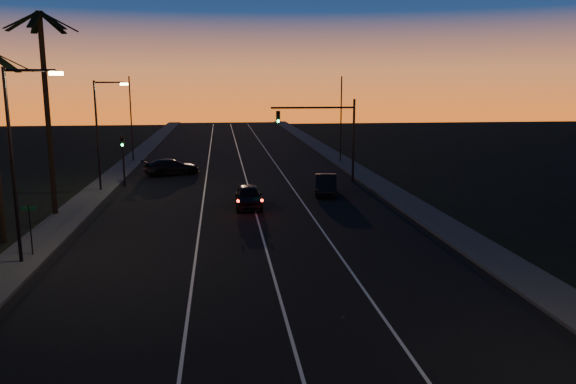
{
  "coord_description": "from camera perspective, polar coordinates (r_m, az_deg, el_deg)",
  "views": [
    {
      "loc": [
        -1.69,
        -6.28,
        8.3
      ],
      "look_at": [
        1.84,
        22.83,
        2.59
      ],
      "focal_mm": 35.0,
      "sensor_mm": 36.0,
      "label": 1
    }
  ],
  "objects": [
    {
      "name": "streetlight_left_near",
      "position": [
        27.94,
        -25.75,
        3.8
      ],
      "size": [
        2.55,
        0.26,
        9.0
      ],
      "color": "black",
      "rests_on": "ground"
    },
    {
      "name": "far_pole_left",
      "position": [
        62.1,
        -15.65,
        7.1
      ],
      "size": [
        0.14,
        0.14,
        9.0
      ],
      "primitive_type": "cylinder",
      "color": "black",
      "rests_on": "ground"
    },
    {
      "name": "lane_stripe_mid",
      "position": [
        37.28,
        -3.38,
        -1.85
      ],
      "size": [
        0.12,
        160.0,
        0.01
      ],
      "primitive_type": "cube",
      "color": "silver",
      "rests_on": "road"
    },
    {
      "name": "sidewalk_right",
      "position": [
        39.37,
        12.36,
        -1.3
      ],
      "size": [
        2.4,
        170.0,
        0.16
      ],
      "primitive_type": "cube",
      "color": "#3D3D3A",
      "rests_on": "ground"
    },
    {
      "name": "streetlight_left_far",
      "position": [
        45.3,
        -18.47,
        6.35
      ],
      "size": [
        2.55,
        0.26,
        8.5
      ],
      "color": "black",
      "rests_on": "ground"
    },
    {
      "name": "signal_mast",
      "position": [
        47.24,
        3.9,
        6.72
      ],
      "size": [
        7.1,
        0.41,
        7.0
      ],
      "color": "black",
      "rests_on": "ground"
    },
    {
      "name": "street_sign",
      "position": [
        29.52,
        -24.73,
        -3.03
      ],
      "size": [
        0.7,
        0.06,
        2.6
      ],
      "color": "black",
      "rests_on": "ground"
    },
    {
      "name": "palm_far",
      "position": [
        37.78,
        -23.38,
        9.08
      ],
      "size": [
        4.25,
        4.16,
        12.53
      ],
      "color": "black",
      "rests_on": "ground"
    },
    {
      "name": "lane_stripe_right",
      "position": [
        37.65,
        1.95,
        -1.7
      ],
      "size": [
        0.12,
        160.0,
        0.01
      ],
      "primitive_type": "cube",
      "color": "silver",
      "rests_on": "road"
    },
    {
      "name": "road",
      "position": [
        37.25,
        -4.15,
        -1.88
      ],
      "size": [
        20.0,
        170.0,
        0.01
      ],
      "primitive_type": "cube",
      "color": "black",
      "rests_on": "ground"
    },
    {
      "name": "lane_stripe_left",
      "position": [
        37.24,
        -8.76,
        -1.97
      ],
      "size": [
        0.12,
        160.0,
        0.01
      ],
      "primitive_type": "cube",
      "color": "silver",
      "rests_on": "road"
    },
    {
      "name": "far_pole_right",
      "position": [
        59.77,
        5.4,
        7.32
      ],
      "size": [
        0.14,
        0.14,
        9.0
      ],
      "primitive_type": "cylinder",
      "color": "black",
      "rests_on": "ground"
    },
    {
      "name": "sidewalk_left",
      "position": [
        38.4,
        -21.1,
        -2.1
      ],
      "size": [
        2.4,
        170.0,
        0.16
      ],
      "primitive_type": "cube",
      "color": "#3D3D3A",
      "rests_on": "ground"
    },
    {
      "name": "right_car",
      "position": [
        42.56,
        3.87,
        0.77
      ],
      "size": [
        2.35,
        4.69,
        1.48
      ],
      "color": "black",
      "rests_on": "road"
    },
    {
      "name": "signal_post",
      "position": [
        47.23,
        -16.43,
        3.99
      ],
      "size": [
        0.28,
        0.37,
        4.2
      ],
      "color": "black",
      "rests_on": "ground"
    },
    {
      "name": "cross_car",
      "position": [
        52.43,
        -11.75,
        2.5
      ],
      "size": [
        5.52,
        3.92,
        1.48
      ],
      "color": "black",
      "rests_on": "road"
    },
    {
      "name": "lead_car",
      "position": [
        38.09,
        -4.04,
        -0.43
      ],
      "size": [
        1.83,
        4.95,
        1.5
      ],
      "color": "black",
      "rests_on": "road"
    }
  ]
}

